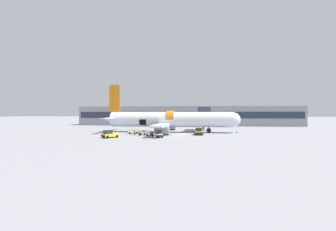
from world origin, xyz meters
TOP-DOWN VIEW (x-y plane):
  - ground_plane at (0.00, 0.00)m, footprint 500.00×500.00m
  - apron_marking_line at (-4.59, -9.18)m, footprint 21.22×2.55m
  - terminal_strip at (0.00, 37.00)m, footprint 85.54×9.06m
  - jet_bridge_stub at (5.83, 10.38)m, footprint 3.28×9.62m
  - airplane at (-3.11, 4.63)m, footprint 34.81×28.48m
  - baggage_tug_lead at (-3.73, -7.94)m, footprint 2.52×3.06m
  - baggage_tug_mid at (-13.16, -9.52)m, footprint 3.20×3.41m
  - baggage_tug_rear at (4.39, -1.67)m, footprint 2.14×3.09m
  - baggage_cart_loading at (-7.29, -3.18)m, footprint 3.43×2.44m
  - baggage_cart_queued at (-10.81, -0.60)m, footprint 3.35×2.29m
  - ground_crew_loader_a at (-9.62, -3.93)m, footprint 0.48×0.52m
  - ground_crew_loader_b at (-5.17, -0.32)m, footprint 0.63×0.50m
  - ground_crew_driver at (-8.19, -5.49)m, footprint 0.51×0.49m
  - suitcase_on_tarmac_upright at (-5.53, -4.63)m, footprint 0.55×0.33m
  - safety_cone_nose at (13.62, 4.38)m, footprint 0.58×0.58m
  - safety_cone_engine_left at (-4.11, -9.83)m, footprint 0.61×0.61m
  - safety_cone_wingtip at (-2.04, -2.78)m, footprint 0.54×0.54m

SIDE VIEW (x-z plane):
  - ground_plane at x=0.00m, z-range 0.00..0.00m
  - apron_marking_line at x=-4.59m, z-range 0.00..0.01m
  - safety_cone_nose at x=13.62m, z-range -0.02..0.58m
  - suitcase_on_tarmac_upright at x=-5.53m, z-range -0.05..0.67m
  - safety_cone_wingtip at x=-2.04m, z-range -0.02..0.69m
  - safety_cone_engine_left at x=-4.11m, z-range -0.02..0.75m
  - baggage_cart_queued at x=-10.81m, z-range -0.02..0.91m
  - baggage_cart_loading at x=-7.29m, z-range -0.03..1.03m
  - baggage_tug_lead at x=-3.73m, z-range -0.11..1.40m
  - baggage_tug_mid at x=-13.16m, z-range -0.09..1.41m
  - baggage_tug_rear at x=4.39m, z-range -0.11..1.50m
  - ground_crew_driver at x=-8.19m, z-range 0.04..1.59m
  - ground_crew_loader_a at x=-9.62m, z-range 0.04..1.59m
  - ground_crew_loader_b at x=-5.17m, z-range 0.05..1.84m
  - airplane at x=-3.11m, z-range -2.98..9.25m
  - terminal_strip at x=0.00m, z-range 0.00..7.43m
  - jet_bridge_stub at x=5.83m, z-range 1.67..8.15m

